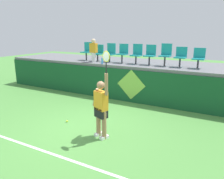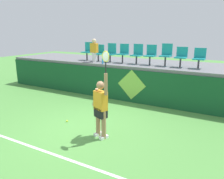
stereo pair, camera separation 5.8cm
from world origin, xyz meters
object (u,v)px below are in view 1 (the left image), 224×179
at_px(stadium_chair_5, 150,54).
at_px(spectator_0, 94,50).
at_px(stadium_chair_0, 87,50).
at_px(tennis_ball, 67,121).
at_px(tennis_player, 101,107).
at_px(stadium_chair_2, 110,52).
at_px(stadium_chair_8, 199,57).
at_px(stadium_chair_3, 123,52).
at_px(stadium_chair_6, 166,54).
at_px(stadium_chair_4, 137,53).
at_px(stadium_chair_7, 181,56).
at_px(water_bottle, 102,61).
at_px(stadium_chair_1, 98,52).

bearing_deg(stadium_chair_5, spectator_0, -170.83).
bearing_deg(stadium_chair_0, tennis_ball, -64.65).
bearing_deg(tennis_player, stadium_chair_2, 115.93).
bearing_deg(tennis_ball, tennis_player, -12.91).
relative_size(stadium_chair_0, stadium_chair_8, 1.12).
relative_size(tennis_ball, stadium_chair_0, 0.07).
bearing_deg(tennis_ball, stadium_chair_3, 88.14).
relative_size(stadium_chair_6, spectator_0, 0.85).
xyz_separation_m(tennis_player, stadium_chair_8, (1.86, 4.27, 1.03)).
distance_m(tennis_player, stadium_chair_6, 4.46).
bearing_deg(stadium_chair_4, stadium_chair_6, -0.01).
xyz_separation_m(stadium_chair_0, stadium_chair_8, (5.28, -0.01, -0.05)).
height_order(stadium_chair_6, stadium_chair_8, stadium_chair_6).
height_order(stadium_chair_0, stadium_chair_5, stadium_chair_0).
bearing_deg(stadium_chair_5, stadium_chair_7, -0.24).
xyz_separation_m(stadium_chair_3, stadium_chair_5, (1.31, 0.00, -0.00)).
relative_size(stadium_chair_0, stadium_chair_3, 1.03).
height_order(tennis_player, stadium_chair_6, tennis_player).
relative_size(stadium_chair_0, stadium_chair_7, 1.10).
bearing_deg(stadium_chair_4, stadium_chair_2, 179.95).
xyz_separation_m(stadium_chair_4, spectator_0, (-2.00, -0.43, 0.10)).
bearing_deg(stadium_chair_4, water_bottle, -148.40).
distance_m(stadium_chair_0, stadium_chair_7, 4.59).
xyz_separation_m(tennis_player, stadium_chair_4, (-0.74, 4.28, 1.06)).
bearing_deg(stadium_chair_3, stadium_chair_4, 0.34).
bearing_deg(stadium_chair_3, stadium_chair_1, -179.92).
xyz_separation_m(tennis_player, stadium_chair_7, (1.17, 4.27, 1.05)).
bearing_deg(stadium_chair_7, stadium_chair_1, 179.96).
relative_size(stadium_chair_2, stadium_chair_4, 0.99).
bearing_deg(spectator_0, stadium_chair_6, 7.38).
xyz_separation_m(tennis_ball, water_bottle, (-0.50, 3.12, 1.62)).
height_order(tennis_player, spectator_0, spectator_0).
height_order(stadium_chair_2, stadium_chair_8, stadium_chair_2).
relative_size(stadium_chair_4, stadium_chair_8, 1.10).
height_order(stadium_chair_2, stadium_chair_5, stadium_chair_2).
bearing_deg(stadium_chair_3, stadium_chair_6, 0.11).
bearing_deg(water_bottle, spectator_0, 151.29).
xyz_separation_m(stadium_chair_0, spectator_0, (0.67, -0.43, 0.08)).
height_order(stadium_chair_0, stadium_chair_4, stadium_chair_0).
bearing_deg(stadium_chair_4, spectator_0, -167.96).
height_order(stadium_chair_4, stadium_chair_6, stadium_chair_6).
relative_size(stadium_chair_7, spectator_0, 0.75).
height_order(tennis_player, stadium_chair_2, tennis_player).
distance_m(tennis_player, stadium_chair_8, 4.77).
distance_m(stadium_chair_2, stadium_chair_7, 3.25).
bearing_deg(stadium_chair_2, stadium_chair_7, -0.18).
xyz_separation_m(tennis_ball, spectator_0, (-1.19, 3.50, 2.05)).
xyz_separation_m(stadium_chair_6, stadium_chair_7, (0.62, -0.01, -0.06)).
distance_m(stadium_chair_5, stadium_chair_7, 1.29).
distance_m(stadium_chair_6, stadium_chair_7, 0.62).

